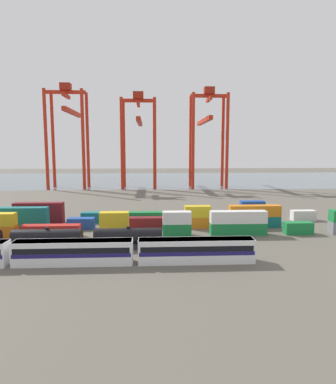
{
  "coord_description": "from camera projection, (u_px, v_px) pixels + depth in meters",
  "views": [
    {
      "loc": [
        7.84,
        -74.24,
        18.26
      ],
      "look_at": [
        13.24,
        32.91,
        4.55
      ],
      "focal_mm": 31.1,
      "sensor_mm": 36.0,
      "label": 1
    }
  ],
  "objects": [
    {
      "name": "shipping_container_2",
      "position": [
        51.0,
        231.0,
        69.73
      ],
      "size": [
        12.1,
        2.44,
        2.6
      ],
      "primitive_type": "cube",
      "color": "#AD211C",
      "rests_on": "ground_plane"
    },
    {
      "name": "shipping_container_15",
      "position": [
        81.0,
        223.0,
        76.79
      ],
      "size": [
        6.04,
        2.44,
        2.6
      ],
      "primitive_type": "cube",
      "color": "#1C4299",
      "rests_on": "ground_plane"
    },
    {
      "name": "shipping_container_16",
      "position": [
        140.0,
        223.0,
        77.46
      ],
      "size": [
        12.1,
        2.44,
        2.6
      ],
      "primitive_type": "cube",
      "color": "maroon",
      "rests_on": "ground_plane"
    },
    {
      "name": "shipping_container_23",
      "position": [
        39.0,
        208.0,
        82.68
      ],
      "size": [
        12.1,
        2.44,
        2.6
      ],
      "primitive_type": "cube",
      "color": "maroon",
      "rests_on": "shipping_container_22"
    },
    {
      "name": "shipping_container_14",
      "position": [
        21.0,
        213.0,
        75.78
      ],
      "size": [
        12.1,
        2.44,
        2.6
      ],
      "primitive_type": "cube",
      "color": "#146066",
      "rests_on": "shipping_container_13"
    },
    {
      "name": "shipping_container_5",
      "position": [
        177.0,
        229.0,
        71.05
      ],
      "size": [
        6.04,
        2.44,
        2.6
      ],
      "primitive_type": "cube",
      "color": "#197538",
      "rests_on": "ground_plane"
    },
    {
      "name": "shipping_container_28",
      "position": [
        252.0,
        206.0,
        85.38
      ],
      "size": [
        6.04,
        2.44,
        2.6
      ],
      "primitive_type": "cube",
      "color": "#1C4299",
      "rests_on": "shipping_container_27"
    },
    {
      "name": "shipping_container_4",
      "position": [
        114.0,
        218.0,
        70.06
      ],
      "size": [
        6.04,
        2.44,
        2.6
      ],
      "primitive_type": "cube",
      "color": "gold",
      "rests_on": "shipping_container_3"
    },
    {
      "name": "passenger_train",
      "position": [
        74.0,
        251.0,
        53.06
      ],
      "size": [
        58.23,
        3.14,
        3.9
      ],
      "color": "silver",
      "rests_on": "ground_plane"
    },
    {
      "name": "ground_plane",
      "position": [
        129.0,
        203.0,
        115.1
      ],
      "size": [
        420.0,
        420.0,
        0.0
      ],
      "primitive_type": "plane",
      "color": "#5B564C"
    },
    {
      "name": "shipping_container_25",
      "position": [
        147.0,
        217.0,
        84.36
      ],
      "size": [
        12.1,
        2.44,
        2.6
      ],
      "primitive_type": "cube",
      "color": "#197538",
      "rests_on": "ground_plane"
    },
    {
      "name": "shipping_container_27",
      "position": [
        252.0,
        216.0,
        85.71
      ],
      "size": [
        6.04,
        2.44,
        2.6
      ],
      "primitive_type": "cube",
      "color": "orange",
      "rests_on": "ground_plane"
    },
    {
      "name": "shipping_container_20",
      "position": [
        255.0,
        211.0,
        78.49
      ],
      "size": [
        12.1,
        2.44,
        2.6
      ],
      "primitive_type": "cube",
      "color": "orange",
      "rests_on": "shipping_container_19"
    },
    {
      "name": "shipping_container_13",
      "position": [
        21.0,
        224.0,
        76.11
      ],
      "size": [
        12.1,
        2.44,
        2.6
      ],
      "primitive_type": "cube",
      "color": "#146066",
      "rests_on": "ground_plane"
    },
    {
      "name": "gantry_crane_central",
      "position": [
        139.0,
        130.0,
        160.11
      ],
      "size": [
        16.64,
        38.33,
        45.02
      ],
      "color": "red",
      "rests_on": "ground_plane"
    },
    {
      "name": "harbour_water",
      "position": [
        139.0,
        179.0,
        205.78
      ],
      "size": [
        400.0,
        110.0,
        0.01
      ],
      "primitive_type": "cube",
      "color": "slate",
      "rests_on": "ground_plane"
    },
    {
      "name": "freight_tank_row",
      "position": [
        47.0,
        239.0,
        60.85
      ],
      "size": [
        42.03,
        2.72,
        4.18
      ],
      "color": "#232326",
      "rests_on": "ground_plane"
    },
    {
      "name": "gantry_crane_west",
      "position": [
        68.0,
        125.0,
        157.58
      ],
      "size": [
        18.21,
        35.84,
        48.58
      ],
      "color": "red",
      "rests_on": "ground_plane"
    },
    {
      "name": "shipping_container_9",
      "position": [
        298.0,
        228.0,
        72.38
      ],
      "size": [
        6.04,
        2.44,
        2.6
      ],
      "primitive_type": "cube",
      "color": "#197538",
      "rests_on": "ground_plane"
    },
    {
      "name": "shipping_container_19",
      "position": [
        254.0,
        222.0,
        78.82
      ],
      "size": [
        12.1,
        2.44,
        2.6
      ],
      "primitive_type": "cube",
      "color": "#146066",
      "rests_on": "ground_plane"
    },
    {
      "name": "shipping_container_6",
      "position": [
        177.0,
        218.0,
        70.72
      ],
      "size": [
        6.04,
        2.44,
        2.6
      ],
      "primitive_type": "cube",
      "color": "silver",
      "rests_on": "shipping_container_5"
    },
    {
      "name": "shipping_container_17",
      "position": [
        198.0,
        222.0,
        78.14
      ],
      "size": [
        6.04,
        2.44,
        2.6
      ],
      "primitive_type": "cube",
      "color": "orange",
      "rests_on": "ground_plane"
    },
    {
      "name": "shipping_container_3",
      "position": [
        115.0,
        230.0,
        70.39
      ],
      "size": [
        6.04,
        2.44,
        2.6
      ],
      "primitive_type": "cube",
      "color": "gold",
      "rests_on": "ground_plane"
    },
    {
      "name": "shipping_container_24",
      "position": [
        94.0,
        217.0,
        83.69
      ],
      "size": [
        6.04,
        2.44,
        2.6
      ],
      "primitive_type": "cube",
      "color": "#146066",
      "rests_on": "ground_plane"
    },
    {
      "name": "shipping_container_22",
      "position": [
        39.0,
        218.0,
        83.01
      ],
      "size": [
        12.1,
        2.44,
        2.6
      ],
      "primitive_type": "cube",
      "color": "maroon",
      "rests_on": "ground_plane"
    },
    {
      "name": "shipping_container_7",
      "position": [
        238.0,
        229.0,
        71.71
      ],
      "size": [
        12.1,
        2.44,
        2.6
      ],
      "primitive_type": "cube",
      "color": "#197538",
      "rests_on": "ground_plane"
    },
    {
      "name": "shipping_container_29",
      "position": [
        303.0,
        215.0,
        86.38
      ],
      "size": [
        6.04,
        2.44,
        2.6
      ],
      "primitive_type": "cube",
      "color": "silver",
      "rests_on": "ground_plane"
    },
    {
      "name": "shipping_container_26",
      "position": [
        200.0,
        216.0,
        85.03
      ],
      "size": [
        12.1,
        2.44,
        2.6
      ],
      "primitive_type": "cube",
      "color": "#1C4299",
      "rests_on": "ground_plane"
    },
    {
      "name": "shipping_container_18",
      "position": [
        198.0,
        211.0,
        77.81
      ],
      "size": [
        6.04,
        2.44,
        2.6
      ],
      "primitive_type": "cube",
      "color": "gold",
      "rests_on": "shipping_container_17"
    },
    {
      "name": "shipping_container_8",
      "position": [
        238.0,
        217.0,
        71.39
      ],
      "size": [
        12.1,
        2.44,
        2.6
      ],
      "primitive_type": "cube",
      "color": "silver",
      "rests_on": "shipping_container_7"
    },
    {
      "name": "gantry_crane_east",
      "position": [
        207.0,
        128.0,
        161.78
      ],
      "size": [
        17.63,
        39.73,
        47.45
      ],
      "color": "red",
      "rests_on": "ground_plane"
    }
  ]
}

